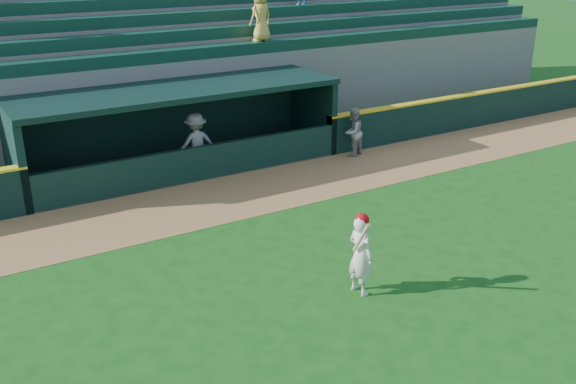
% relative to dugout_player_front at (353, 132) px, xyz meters
% --- Properties ---
extents(ground, '(120.00, 120.00, 0.00)m').
position_rel_dugout_player_front_xyz_m(ground, '(-5.08, -6.07, -0.78)').
color(ground, '#154C13').
rests_on(ground, ground).
extents(warning_track, '(40.00, 3.00, 0.01)m').
position_rel_dugout_player_front_xyz_m(warning_track, '(-5.08, -1.17, -0.77)').
color(warning_track, olive).
rests_on(warning_track, ground).
extents(field_wall_right, '(15.50, 0.30, 1.20)m').
position_rel_dugout_player_front_xyz_m(field_wall_right, '(7.17, 0.48, -0.18)').
color(field_wall_right, black).
rests_on(field_wall_right, ground).
extents(wall_stripe_right, '(15.50, 0.32, 0.06)m').
position_rel_dugout_player_front_xyz_m(wall_stripe_right, '(7.17, 0.48, 0.45)').
color(wall_stripe_right, yellow).
rests_on(wall_stripe_right, field_wall_right).
extents(dugout_player_front, '(0.92, 0.83, 1.55)m').
position_rel_dugout_player_front_xyz_m(dugout_player_front, '(0.00, 0.00, 0.00)').
color(dugout_player_front, '#969691').
rests_on(dugout_player_front, ground).
extents(dugout_player_inside, '(1.17, 0.68, 1.80)m').
position_rel_dugout_player_front_xyz_m(dugout_player_inside, '(-4.84, 1.06, 0.12)').
color(dugout_player_inside, gray).
rests_on(dugout_player_inside, ground).
extents(dugout, '(9.40, 2.80, 2.46)m').
position_rel_dugout_player_front_xyz_m(dugout, '(-5.08, 1.94, 0.58)').
color(dugout, slate).
rests_on(dugout, ground).
extents(stands, '(34.50, 6.25, 7.44)m').
position_rel_dugout_player_front_xyz_m(stands, '(-5.11, 6.50, 1.62)').
color(stands, slate).
rests_on(stands, ground).
extents(batter_at_plate, '(0.48, 0.80, 1.68)m').
position_rel_dugout_player_front_xyz_m(batter_at_plate, '(-4.93, -6.90, 0.06)').
color(batter_at_plate, silver).
rests_on(batter_at_plate, ground).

